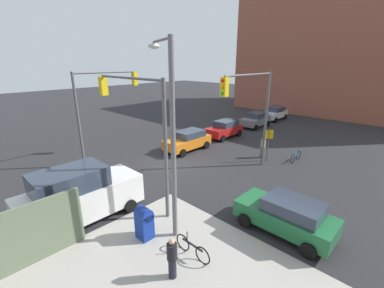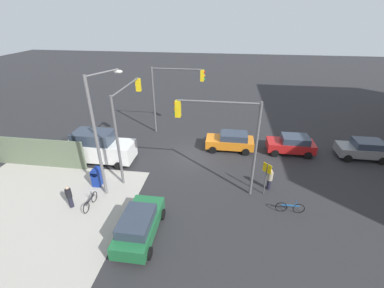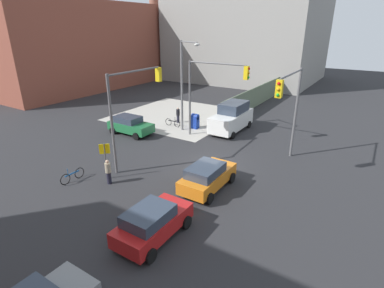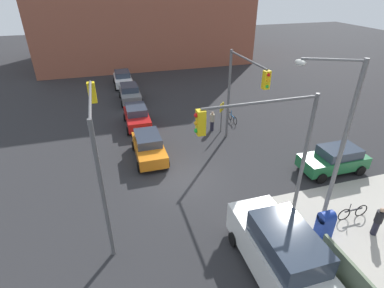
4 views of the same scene
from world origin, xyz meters
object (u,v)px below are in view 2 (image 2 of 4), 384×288
(traffic_signal_nw_corner, at_px, (225,130))
(bicycle_leaning_on_fence, at_px, (90,202))
(traffic_signal_ne_corner, at_px, (126,113))
(sedan_green, at_px, (139,225))
(pedestrian_crossing, at_px, (69,196))
(hatchback_gray, at_px, (363,149))
(bicycle_at_crosswalk, at_px, (290,208))
(van_white_delivery, at_px, (99,147))
(mailbox_blue, at_px, (96,176))
(traffic_signal_se_corner, at_px, (173,88))
(sedan_red, at_px, (291,144))
(street_lamp_corner, at_px, (100,128))
(sedan_orange, at_px, (231,141))
(pedestrian_waiting, at_px, (270,179))

(traffic_signal_nw_corner, xyz_separation_m, bicycle_leaning_on_fence, (8.13, 2.70, -4.27))
(traffic_signal_ne_corner, bearing_deg, sedan_green, 112.56)
(traffic_signal_nw_corner, bearing_deg, pedestrian_crossing, 17.27)
(hatchback_gray, xyz_separation_m, bicycle_at_crosswalk, (7.29, 7.70, -0.50))
(van_white_delivery, relative_size, pedestrian_crossing, 3.44)
(mailbox_blue, bearing_deg, hatchback_gray, -161.72)
(traffic_signal_se_corner, bearing_deg, sedan_red, 165.93)
(street_lamp_corner, distance_m, sedan_green, 6.26)
(traffic_signal_se_corner, relative_size, bicycle_leaning_on_fence, 3.71)
(sedan_orange, relative_size, sedan_green, 1.01)
(sedan_red, distance_m, bicycle_leaning_on_fence, 16.56)
(hatchback_gray, height_order, pedestrian_waiting, hatchback_gray)
(mailbox_blue, bearing_deg, pedestrian_crossing, 75.96)
(pedestrian_crossing, bearing_deg, sedan_green, -45.67)
(hatchback_gray, height_order, pedestrian_crossing, hatchback_gray)
(pedestrian_waiting, bearing_deg, traffic_signal_se_corner, 8.23)
(traffic_signal_ne_corner, xyz_separation_m, sedan_green, (-2.77, 6.67, -3.78))
(traffic_signal_se_corner, relative_size, sedan_red, 1.65)
(street_lamp_corner, bearing_deg, van_white_delivery, -56.72)
(bicycle_leaning_on_fence, xyz_separation_m, bicycle_at_crosswalk, (-12.40, -1.20, 0.00))
(traffic_signal_ne_corner, xyz_separation_m, pedestrian_crossing, (2.30, 4.96, -3.82))
(sedan_green, distance_m, sedan_red, 14.81)
(pedestrian_crossing, relative_size, bicycle_leaning_on_fence, 0.90)
(mailbox_blue, xyz_separation_m, hatchback_gray, (-20.29, -6.70, 0.08))
(sedan_orange, bearing_deg, sedan_green, 65.79)
(traffic_signal_se_corner, height_order, hatchback_gray, traffic_signal_se_corner)
(mailbox_blue, xyz_separation_m, van_white_delivery, (1.25, -3.20, 0.52))
(pedestrian_waiting, distance_m, bicycle_leaning_on_fence, 11.90)
(sedan_orange, bearing_deg, hatchback_gray, -179.71)
(traffic_signal_se_corner, height_order, traffic_signal_ne_corner, same)
(traffic_signal_nw_corner, height_order, street_lamp_corner, street_lamp_corner)
(street_lamp_corner, height_order, mailbox_blue, street_lamp_corner)
(traffic_signal_nw_corner, distance_m, street_lamp_corner, 7.64)
(traffic_signal_se_corner, distance_m, sedan_green, 14.15)
(pedestrian_waiting, height_order, bicycle_leaning_on_fence, pedestrian_waiting)
(traffic_signal_ne_corner, bearing_deg, street_lamp_corner, 79.77)
(mailbox_blue, bearing_deg, sedan_green, 137.40)
(sedan_orange, height_order, hatchback_gray, same)
(traffic_signal_se_corner, bearing_deg, bicycle_at_crosswalk, 131.82)
(sedan_orange, distance_m, bicycle_at_crosswalk, 8.51)
(traffic_signal_ne_corner, distance_m, pedestrian_waiting, 11.06)
(traffic_signal_se_corner, bearing_deg, pedestrian_crossing, 70.52)
(hatchback_gray, height_order, bicycle_at_crosswalk, hatchback_gray)
(hatchback_gray, height_order, van_white_delivery, van_white_delivery)
(pedestrian_waiting, height_order, bicycle_at_crosswalk, pedestrian_waiting)
(sedan_orange, height_order, pedestrian_crossing, sedan_orange)
(sedan_red, bearing_deg, street_lamp_corner, 28.40)
(traffic_signal_nw_corner, distance_m, bicycle_at_crosswalk, 6.22)
(mailbox_blue, bearing_deg, sedan_orange, -144.47)
(sedan_green, distance_m, bicycle_leaning_on_fence, 4.35)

